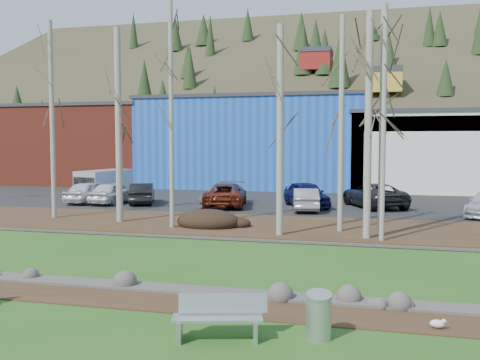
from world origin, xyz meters
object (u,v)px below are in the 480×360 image
(car_1, at_px, (142,193))
(van_grey, at_px, (103,184))
(bench_intact, at_px, (219,317))
(car_6, at_px, (374,195))
(seagull, at_px, (438,323))
(car_0, at_px, (114,193))
(car_3, at_px, (223,194))
(car_8, at_px, (90,192))
(car_4, at_px, (306,194))
(litter_bin, at_px, (319,318))
(car_5, at_px, (306,199))
(car_2, at_px, (226,195))

(car_1, height_order, van_grey, van_grey)
(bench_intact, xyz_separation_m, car_6, (3.12, 23.32, 0.41))
(seagull, relative_size, car_0, 0.09)
(car_3, xyz_separation_m, van_grey, (-9.77, 2.56, 0.28))
(seagull, distance_m, car_6, 21.70)
(car_0, bearing_deg, car_8, 3.62)
(car_4, height_order, car_8, car_4)
(car_1, relative_size, car_8, 0.97)
(car_0, height_order, car_8, same)
(bench_intact, height_order, litter_bin, bench_intact)
(car_4, relative_size, van_grey, 0.96)
(van_grey, bearing_deg, car_1, -24.15)
(litter_bin, distance_m, car_6, 22.82)
(seagull, relative_size, car_5, 0.09)
(car_2, bearing_deg, litter_bin, 100.56)
(bench_intact, bearing_deg, car_3, 90.52)
(car_2, xyz_separation_m, van_grey, (-10.05, 2.93, 0.28))
(car_0, height_order, car_1, car_0)
(car_4, relative_size, car_6, 0.86)
(car_5, relative_size, car_8, 0.95)
(car_3, bearing_deg, car_0, -175.32)
(car_5, xyz_separation_m, car_6, (3.88, 2.68, 0.08))
(car_1, distance_m, car_5, 10.87)
(car_3, height_order, van_grey, van_grey)
(car_6, xyz_separation_m, car_8, (-18.31, -2.05, -0.02))
(car_2, relative_size, car_8, 1.23)
(car_0, relative_size, car_5, 1.05)
(litter_bin, bearing_deg, seagull, 24.79)
(car_1, xyz_separation_m, car_2, (5.73, -0.18, 0.04))
(seagull, bearing_deg, litter_bin, -134.88)
(litter_bin, distance_m, car_4, 22.16)
(car_2, bearing_deg, car_8, -9.11)
(car_1, bearing_deg, car_3, 160.84)
(car_3, relative_size, car_5, 1.23)
(car_6, xyz_separation_m, van_grey, (-19.03, 1.04, 0.25))
(car_4, bearing_deg, van_grey, 146.48)
(car_0, bearing_deg, seagull, 136.16)
(bench_intact, height_order, car_3, car_3)
(car_3, bearing_deg, car_1, -177.54)
(bench_intact, height_order, seagull, bench_intact)
(car_5, height_order, van_grey, van_grey)
(car_3, bearing_deg, van_grey, 165.82)
(litter_bin, distance_m, car_8, 26.96)
(car_0, distance_m, car_4, 12.56)
(bench_intact, height_order, car_4, car_4)
(car_1, xyz_separation_m, car_6, (14.71, 1.70, 0.07))
(bench_intact, relative_size, car_8, 0.46)
(car_3, height_order, car_5, car_3)
(car_0, bearing_deg, car_1, -165.79)
(car_3, relative_size, car_6, 0.92)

